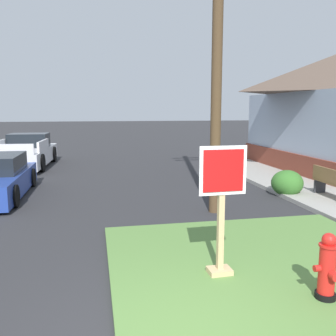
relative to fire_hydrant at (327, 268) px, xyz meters
name	(u,v)px	position (x,y,z in m)	size (l,w,h in m)	color
grass_corner_patch	(266,265)	(-0.26, 1.24, -0.47)	(5.16, 4.78, 0.08)	#567F3D
sidewalk_strip	(317,195)	(3.52, 5.54, -0.45)	(2.20, 17.21, 0.12)	#9E9B93
fire_hydrant	(327,268)	(0.00, 0.00, 0.00)	(0.38, 0.34, 0.92)	black
stop_sign	(221,213)	(-1.15, 1.00, 0.54)	(0.74, 0.29, 2.00)	tan
manhole_cover	(143,242)	(-2.13, 2.80, -0.51)	(0.70, 0.70, 0.02)	black
pickup_truck_white	(27,153)	(-6.09, 13.59, 0.10)	(2.31, 5.28, 1.48)	silver
street_bench	(331,182)	(3.54, 4.96, 0.07)	(0.45, 1.49, 0.85)	brown
utility_pole	(218,4)	(-0.04, 4.63, 4.54)	(1.47, 0.26, 9.67)	#4C3823
shrub_by_curb	(287,183)	(2.70, 5.88, -0.12)	(0.95, 0.95, 0.79)	#346A27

